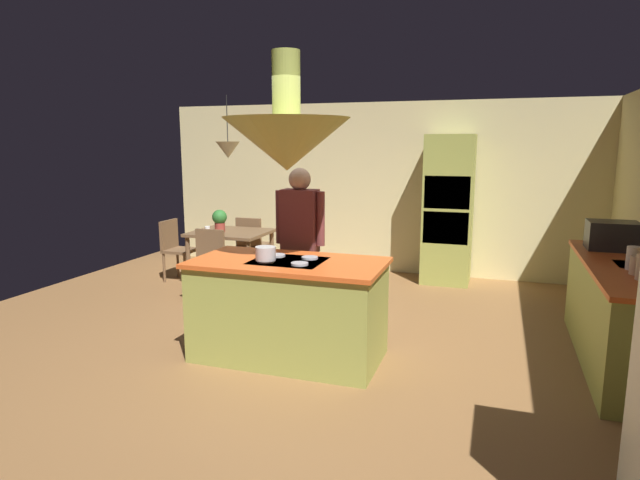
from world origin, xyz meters
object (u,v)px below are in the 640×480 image
oven_tower (448,210)px  potted_plant_on_table (220,219)px  canister_tea (633,258)px  chair_facing_island (207,259)px  microwave_on_counter (612,236)px  cup_on_table (207,230)px  chair_at_corner (176,246)px  dining_table (231,239)px  chair_by_back_wall (252,241)px  person_at_island (300,238)px  kitchen_island (289,309)px  canister_sugar (638,265)px  cooking_pot_on_cooktop (266,253)px

oven_tower → potted_plant_on_table: bearing=-157.6°
canister_tea → chair_facing_island: bearing=169.3°
potted_plant_on_table → microwave_on_counter: size_ratio=0.65×
potted_plant_on_table → cup_on_table: bearing=-124.6°
chair_facing_island → potted_plant_on_table: bearing=102.1°
chair_at_corner → microwave_on_counter: bearing=-96.4°
dining_table → chair_facing_island: size_ratio=1.17×
chair_by_back_wall → chair_at_corner: 1.10m
oven_tower → cup_on_table: 3.33m
person_at_island → chair_at_corner: bearing=150.5°
dining_table → chair_by_back_wall: chair_by_back_wall is taller
chair_by_back_wall → cup_on_table: size_ratio=9.67×
chair_by_back_wall → microwave_on_counter: microwave_on_counter is taller
canister_tea → cup_on_table: bearing=164.8°
kitchen_island → person_at_island: (-0.16, 0.72, 0.52)m
dining_table → potted_plant_on_table: (-0.13, -0.06, 0.27)m
kitchen_island → chair_by_back_wall: size_ratio=1.99×
person_at_island → canister_sugar: size_ratio=11.32×
oven_tower → canister_sugar: 3.33m
oven_tower → chair_by_back_wall: 2.89m
cup_on_table → microwave_on_counter: 4.79m
dining_table → chair_at_corner: (-0.89, -0.00, -0.15)m
potted_plant_on_table → cooking_pot_on_cooktop: (1.67, -2.17, 0.06)m
kitchen_island → canister_sugar: bearing=8.2°
person_at_island → potted_plant_on_table: bearing=141.8°
kitchen_island → microwave_on_counter: 3.26m
dining_table → canister_tea: size_ratio=5.22×
chair_by_back_wall → chair_at_corner: (-0.89, -0.65, 0.00)m
person_at_island → canister_sugar: bearing=-6.1°
chair_facing_island → microwave_on_counter: size_ratio=1.89×
cooking_pot_on_cooktop → potted_plant_on_table: bearing=127.6°
oven_tower → cooking_pot_on_cooktop: size_ratio=11.49×
person_at_island → potted_plant_on_table: 2.12m
chair_facing_island → chair_by_back_wall: 1.31m
person_at_island → chair_at_corner: 2.83m
cooking_pot_on_cooktop → canister_tea: bearing=13.4°
chair_by_back_wall → kitchen_island: bearing=121.7°
kitchen_island → canister_tea: size_ratio=8.85×
kitchen_island → chair_facing_island: size_ratio=1.99×
kitchen_island → cup_on_table: (-1.93, 1.88, 0.35)m
kitchen_island → canister_tea: (2.84, 0.59, 0.55)m
chair_by_back_wall → microwave_on_counter: size_ratio=1.89×
kitchen_island → cooking_pot_on_cooktop: (-0.16, -0.13, 0.53)m
cup_on_table → canister_tea: 4.95m
person_at_island → microwave_on_counter: person_at_island is taller
person_at_island → chair_facing_island: bearing=154.9°
dining_table → person_at_island: person_at_island is taller
kitchen_island → cooking_pot_on_cooktop: bearing=-140.9°
dining_table → potted_plant_on_table: bearing=-153.1°
kitchen_island → person_at_island: 0.91m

